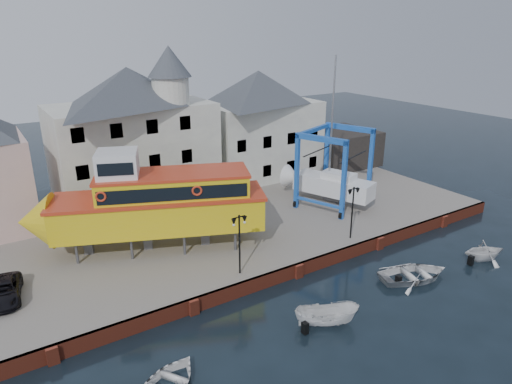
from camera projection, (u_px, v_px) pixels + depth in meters
ground at (298, 277)px, 31.82m from camera, size 140.00×140.00×0.00m
hardstanding at (222, 218)px, 40.36m from camera, size 44.00×22.00×1.00m
quay_wall at (297, 270)px, 31.74m from camera, size 44.00×0.47×1.00m
building_white_main at (134, 133)px, 41.40m from camera, size 14.00×8.30×14.00m
building_white_right at (258, 124)px, 49.18m from camera, size 12.00×8.00×11.20m
shed_dark at (338, 148)px, 53.90m from camera, size 8.00×7.00×4.00m
lamp_post_left at (239, 230)px, 29.32m from camera, size 1.12×0.32×4.20m
lamp_post_right at (353, 200)px, 34.40m from camera, size 1.12×0.32×4.20m
tour_boat at (145, 204)px, 32.63m from camera, size 17.45×10.27×7.48m
travel_lift at (326, 179)px, 42.01m from camera, size 7.51×9.01×13.28m
van at (3, 291)px, 27.25m from camera, size 2.54×4.37×1.15m
motorboat_a at (326, 324)px, 26.76m from camera, size 3.99×3.07×1.46m
motorboat_b at (413, 279)px, 31.59m from camera, size 5.82×4.87×1.03m
motorboat_c at (483, 260)px, 34.23m from camera, size 4.00×3.75×1.70m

